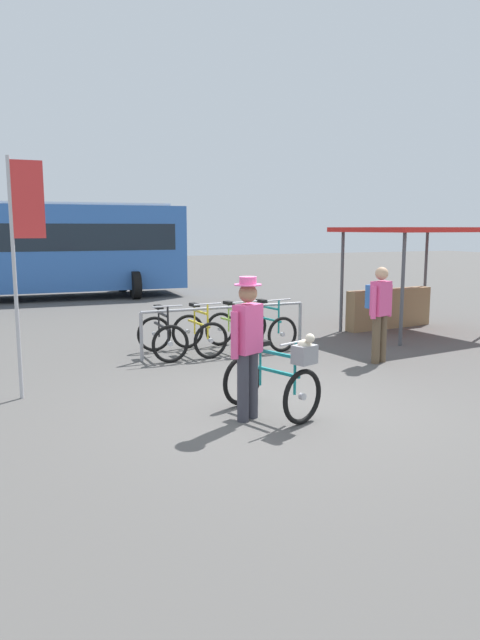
% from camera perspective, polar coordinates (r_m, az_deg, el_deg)
% --- Properties ---
extents(ground_plane, '(80.00, 80.00, 0.00)m').
position_cam_1_polar(ground_plane, '(7.51, 3.97, -8.68)').
color(ground_plane, '#514F4C').
extents(bike_rack_rail, '(3.21, 0.11, 0.88)m').
position_cam_1_polar(bike_rack_rail, '(10.60, -1.45, 0.24)').
color(bike_rack_rail, '#99999E').
rests_on(bike_rack_rail, ground).
extents(racked_bike_black, '(0.67, 1.09, 0.97)m').
position_cam_1_polar(racked_bike_black, '(10.43, -7.68, -1.63)').
color(racked_bike_black, black).
rests_on(racked_bike_black, ground).
extents(racked_bike_yellow, '(0.76, 1.17, 0.98)m').
position_cam_1_polar(racked_bike_yellow, '(10.64, -4.07, -1.35)').
color(racked_bike_yellow, black).
rests_on(racked_bike_yellow, ground).
extents(racked_bike_lime, '(0.82, 1.18, 0.97)m').
position_cam_1_polar(racked_bike_lime, '(10.90, -0.62, -1.09)').
color(racked_bike_lime, black).
rests_on(racked_bike_lime, ground).
extents(racked_bike_teal, '(0.81, 1.17, 0.97)m').
position_cam_1_polar(racked_bike_teal, '(11.20, 2.67, -0.83)').
color(racked_bike_teal, black).
rests_on(racked_bike_teal, ground).
extents(featured_bicycle, '(0.99, 1.26, 1.09)m').
position_cam_1_polar(featured_bicycle, '(7.08, 3.79, -5.68)').
color(featured_bicycle, black).
rests_on(featured_bicycle, ground).
extents(person_with_featured_bike, '(0.48, 0.33, 1.72)m').
position_cam_1_polar(person_with_featured_bike, '(6.85, 0.76, -2.20)').
color(person_with_featured_bike, '#383842').
rests_on(person_with_featured_bike, ground).
extents(pedestrian_with_backpack, '(0.51, 0.40, 1.64)m').
position_cam_1_polar(pedestrian_with_backpack, '(10.10, 13.56, 1.13)').
color(pedestrian_with_backpack, brown).
rests_on(pedestrian_with_backpack, ground).
extents(bus_distant, '(10.08, 3.64, 3.08)m').
position_cam_1_polar(bus_distant, '(19.95, -20.31, 6.92)').
color(bus_distant, '#3366B7').
rests_on(bus_distant, ground).
extents(market_stall, '(3.35, 2.65, 2.30)m').
position_cam_1_polar(market_stall, '(13.42, 15.85, 4.90)').
color(market_stall, '#4C4C51').
rests_on(market_stall, ground).
extents(banner_flag, '(0.45, 0.05, 3.20)m').
position_cam_1_polar(banner_flag, '(8.15, -20.59, 8.10)').
color(banner_flag, '#B2B2B7').
rests_on(banner_flag, ground).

